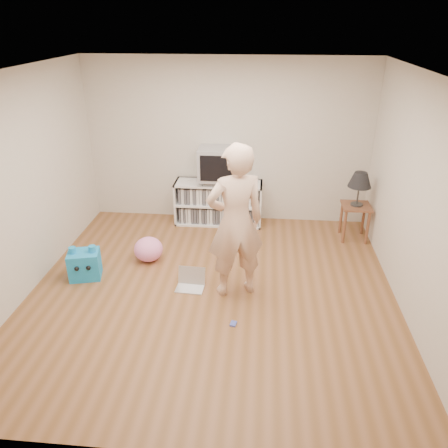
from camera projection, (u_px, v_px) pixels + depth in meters
name	position (u px, v px, depth m)	size (l,w,h in m)	color
ground	(212.00, 291.00, 5.45)	(4.50, 4.50, 0.00)	brown
walls	(210.00, 195.00, 4.89)	(4.52, 4.52, 2.60)	beige
ceiling	(209.00, 73.00, 4.32)	(4.50, 4.50, 0.01)	white
media_unit	(219.00, 202.00, 7.13)	(1.40, 0.45, 0.70)	white
dvd_deck	(218.00, 181.00, 6.95)	(0.45, 0.35, 0.07)	gray
crt_tv	(218.00, 163.00, 6.83)	(0.60, 0.53, 0.50)	#98989D
side_table	(355.00, 213.00, 6.58)	(0.42, 0.42, 0.55)	brown
table_lamp	(360.00, 180.00, 6.35)	(0.34, 0.34, 0.52)	#333333
person	(235.00, 223.00, 5.05)	(0.69, 0.45, 1.90)	beige
laptop	(191.00, 282.00, 5.52)	(0.36, 0.30, 0.24)	silver
playing_cards	(233.00, 324.00, 4.86)	(0.07, 0.09, 0.02)	#4A59C7
plush_blue	(85.00, 264.00, 5.67)	(0.45, 0.40, 0.45)	#1489CE
plush_pink	(148.00, 249.00, 6.08)	(0.40, 0.40, 0.34)	pink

